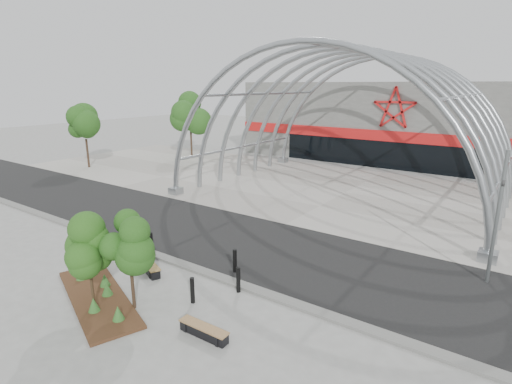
{
  "coord_description": "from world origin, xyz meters",
  "views": [
    {
      "loc": [
        11.02,
        -11.63,
        7.77
      ],
      "look_at": [
        0.0,
        4.0,
        2.6
      ],
      "focal_mm": 28.0,
      "sensor_mm": 36.0,
      "label": 1
    }
  ],
  "objects_px": {
    "street_tree_1": "(129,240)",
    "bench_1": "(204,331)",
    "bench_0": "(148,266)",
    "bollard_2": "(235,261)",
    "street_tree_0": "(87,247)",
    "signal_pole": "(497,216)"
  },
  "relations": [
    {
      "from": "street_tree_1",
      "to": "bollard_2",
      "type": "xyz_separation_m",
      "value": [
        1.23,
        4.29,
        -2.08
      ]
    },
    {
      "from": "signal_pole",
      "to": "bench_1",
      "type": "bearing_deg",
      "value": -126.67
    },
    {
      "from": "street_tree_1",
      "to": "signal_pole",
      "type": "bearing_deg",
      "value": 43.1
    },
    {
      "from": "street_tree_1",
      "to": "bench_1",
      "type": "bearing_deg",
      "value": 3.09
    },
    {
      "from": "street_tree_0",
      "to": "bench_1",
      "type": "height_order",
      "value": "street_tree_0"
    },
    {
      "from": "street_tree_0",
      "to": "street_tree_1",
      "type": "distance_m",
      "value": 1.45
    },
    {
      "from": "bench_1",
      "to": "bollard_2",
      "type": "height_order",
      "value": "bollard_2"
    },
    {
      "from": "signal_pole",
      "to": "bench_1",
      "type": "height_order",
      "value": "signal_pole"
    },
    {
      "from": "signal_pole",
      "to": "bench_1",
      "type": "distance_m",
      "value": 11.91
    },
    {
      "from": "street_tree_0",
      "to": "bollard_2",
      "type": "height_order",
      "value": "street_tree_0"
    },
    {
      "from": "street_tree_0",
      "to": "street_tree_1",
      "type": "relative_size",
      "value": 0.9
    },
    {
      "from": "bench_0",
      "to": "bollard_2",
      "type": "height_order",
      "value": "bollard_2"
    },
    {
      "from": "signal_pole",
      "to": "bench_0",
      "type": "bearing_deg",
      "value": -148.96
    },
    {
      "from": "street_tree_1",
      "to": "bollard_2",
      "type": "relative_size",
      "value": 3.46
    },
    {
      "from": "bench_0",
      "to": "street_tree_1",
      "type": "bearing_deg",
      "value": -49.92
    },
    {
      "from": "street_tree_0",
      "to": "bench_0",
      "type": "bearing_deg",
      "value": 103.51
    },
    {
      "from": "signal_pole",
      "to": "bollard_2",
      "type": "relative_size",
      "value": 5.19
    },
    {
      "from": "street_tree_0",
      "to": "signal_pole",
      "type": "bearing_deg",
      "value": 42.51
    },
    {
      "from": "street_tree_1",
      "to": "bench_0",
      "type": "distance_m",
      "value": 3.79
    },
    {
      "from": "street_tree_0",
      "to": "bench_1",
      "type": "distance_m",
      "value": 4.97
    },
    {
      "from": "street_tree_0",
      "to": "bench_0",
      "type": "xyz_separation_m",
      "value": [
        -0.75,
        3.1,
        -2.14
      ]
    },
    {
      "from": "bollard_2",
      "to": "bench_1",
      "type": "bearing_deg",
      "value": -64.41
    }
  ]
}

